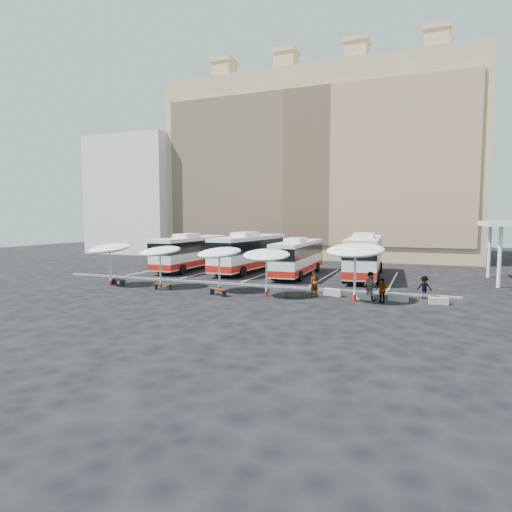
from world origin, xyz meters
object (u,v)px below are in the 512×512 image
at_px(conc_bench_0, 333,292).
at_px(passenger_1, 370,286).
at_px(bus_2, 298,256).
at_px(conc_bench_3, 439,301).
at_px(sunshade_0, 110,248).
at_px(wood_bench_0, 118,281).
at_px(passenger_2, 382,291).
at_px(conc_bench_1, 364,297).
at_px(bus_1, 250,251).
at_px(sunshade_3, 266,255).
at_px(wood_bench_1, 163,285).
at_px(bus_3, 364,254).
at_px(passenger_0, 314,284).
at_px(sunshade_1, 160,251).
at_px(conc_bench_2, 398,298).
at_px(bus_0, 192,251).
at_px(sunshade_2, 219,253).
at_px(sunshade_4, 355,251).
at_px(wood_bench_3, 295,293).
at_px(wood_bench_2, 218,290).
at_px(passenger_3, 424,287).

bearing_deg(conc_bench_0, passenger_1, -17.53).
bearing_deg(bus_2, conc_bench_3, -41.03).
relative_size(bus_2, sunshade_0, 2.69).
xyz_separation_m(wood_bench_0, passenger_2, (20.61, 0.42, 0.40)).
height_order(conc_bench_0, conc_bench_3, conc_bench_0).
bearing_deg(conc_bench_1, passenger_2, -28.12).
distance_m(bus_1, sunshade_3, 14.14).
distance_m(wood_bench_0, wood_bench_1, 4.60).
height_order(bus_1, bus_3, bus_3).
height_order(wood_bench_1, passenger_0, passenger_0).
distance_m(sunshade_1, wood_bench_1, 2.78).
bearing_deg(passenger_2, conc_bench_1, 176.47).
relative_size(sunshade_0, conc_bench_1, 3.76).
relative_size(sunshade_0, conc_bench_0, 3.31).
bearing_deg(conc_bench_3, bus_2, 140.50).
relative_size(wood_bench_1, conc_bench_2, 1.20).
distance_m(bus_0, conc_bench_2, 23.94).
xyz_separation_m(bus_1, passenger_2, (14.12, -11.98, -1.29)).
bearing_deg(wood_bench_0, passenger_2, 1.17).
distance_m(bus_1, conc_bench_3, 20.87).
height_order(sunshade_2, passenger_1, sunshade_2).
distance_m(bus_2, sunshade_4, 13.00).
bearing_deg(conc_bench_0, sunshade_1, -174.17).
bearing_deg(passenger_2, sunshade_3, -150.97).
xyz_separation_m(wood_bench_1, passenger_0, (11.55, 1.11, 0.56)).
distance_m(sunshade_0, passenger_2, 21.33).
bearing_deg(sunshade_3, passenger_1, 9.41).
height_order(conc_bench_0, passenger_0, passenger_0).
xyz_separation_m(wood_bench_3, passenger_1, (4.90, 0.97, 0.63)).
bearing_deg(sunshade_3, bus_2, 95.10).
height_order(bus_2, wood_bench_2, bus_2).
distance_m(bus_3, conc_bench_2, 11.79).
bearing_deg(bus_1, bus_2, -8.30).
height_order(bus_1, conc_bench_1, bus_1).
bearing_deg(passenger_0, sunshade_0, 142.91).
relative_size(bus_3, passenger_1, 6.87).
bearing_deg(bus_3, passenger_1, -84.53).
distance_m(conc_bench_3, passenger_3, 2.06).
bearing_deg(passenger_1, bus_0, -4.66).
bearing_deg(bus_3, bus_0, 178.32).
bearing_deg(sunshade_4, sunshade_0, -178.43).
relative_size(bus_2, conc_bench_3, 9.93).
relative_size(sunshade_1, sunshade_4, 0.99).
bearing_deg(wood_bench_0, conc_bench_1, 3.09).
relative_size(bus_0, sunshade_4, 2.89).
xyz_separation_m(wood_bench_1, passenger_3, (18.57, 3.45, 0.42)).
bearing_deg(sunshade_1, wood_bench_2, -14.99).
bearing_deg(sunshade_2, passenger_1, 2.76).
relative_size(sunshade_2, wood_bench_1, 2.77).
xyz_separation_m(bus_3, passenger_3, (5.23, -9.41, -1.34)).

